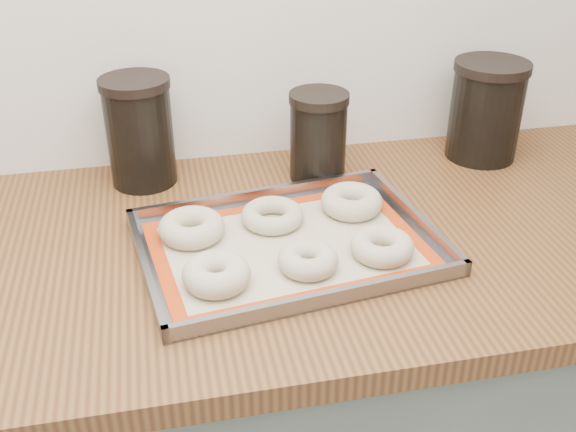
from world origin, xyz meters
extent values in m
cube|color=slate|center=(0.00, 1.68, 0.43)|extent=(3.00, 0.65, 0.86)
cube|color=brown|center=(0.00, 1.68, 0.88)|extent=(3.06, 0.68, 0.04)
cube|color=gray|center=(-0.22, 1.63, 0.90)|extent=(0.50, 0.39, 0.00)
cube|color=gray|center=(-0.24, 1.79, 0.91)|extent=(0.46, 0.07, 0.02)
cube|color=gray|center=(-0.20, 1.47, 0.91)|extent=(0.46, 0.07, 0.02)
cube|color=gray|center=(-0.44, 1.60, 0.91)|extent=(0.05, 0.33, 0.02)
cube|color=gray|center=(0.00, 1.66, 0.91)|extent=(0.05, 0.33, 0.02)
cube|color=#C6B793|center=(-0.22, 1.63, 0.90)|extent=(0.46, 0.34, 0.00)
cube|color=#BE350C|center=(-0.24, 1.77, 0.91)|extent=(0.42, 0.08, 0.00)
cube|color=#BE350C|center=(-0.20, 1.50, 0.91)|extent=(0.42, 0.08, 0.00)
cube|color=#BE350C|center=(-0.42, 1.61, 0.91)|extent=(0.05, 0.25, 0.00)
cube|color=#BE350C|center=(-0.02, 1.66, 0.91)|extent=(0.05, 0.25, 0.00)
torus|color=beige|center=(-0.34, 1.55, 0.92)|extent=(0.11, 0.11, 0.04)
torus|color=beige|center=(-0.20, 1.56, 0.92)|extent=(0.09, 0.09, 0.03)
torus|color=beige|center=(-0.08, 1.58, 0.92)|extent=(0.11, 0.11, 0.03)
torus|color=beige|center=(-0.37, 1.69, 0.92)|extent=(0.11, 0.11, 0.04)
torus|color=beige|center=(-0.23, 1.71, 0.92)|extent=(0.12, 0.12, 0.03)
torus|color=beige|center=(-0.09, 1.72, 0.92)|extent=(0.11, 0.11, 0.04)
cylinder|color=black|center=(-0.44, 1.92, 0.99)|extent=(0.12, 0.12, 0.18)
cylinder|color=black|center=(-0.44, 1.92, 1.09)|extent=(0.13, 0.13, 0.02)
cylinder|color=black|center=(-0.11, 1.86, 0.98)|extent=(0.10, 0.10, 0.15)
cylinder|color=black|center=(-0.11, 1.86, 1.06)|extent=(0.11, 0.11, 0.02)
cylinder|color=black|center=(0.23, 1.89, 0.99)|extent=(0.14, 0.14, 0.18)
cylinder|color=black|center=(0.23, 1.89, 1.09)|extent=(0.15, 0.15, 0.02)
camera|label=1|loc=(-0.40, 0.75, 1.48)|focal=42.00mm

